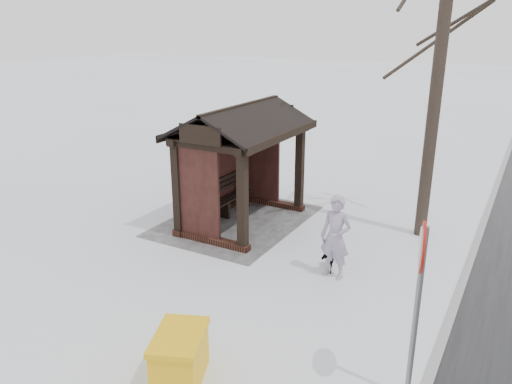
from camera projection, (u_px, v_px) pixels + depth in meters
ground at (243, 222)px, 13.05m from camera, size 120.00×120.00×0.00m
kerb at (467, 271)px, 10.48m from camera, size 120.00×0.15×0.06m
trampled_patch at (236, 221)px, 13.14m from camera, size 4.20×3.20×0.02m
bus_shelter at (237, 141)px, 12.43m from camera, size 3.60×2.40×3.09m
pedestrian at (336, 237)px, 9.99m from camera, size 0.47×0.67×1.74m
dog at (328, 258)px, 10.48m from camera, size 0.68×0.50×0.52m
grit_bin at (180, 357)px, 7.16m from camera, size 1.19×1.02×0.77m
road_sign at (419, 277)px, 6.35m from camera, size 0.66×0.18×2.62m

